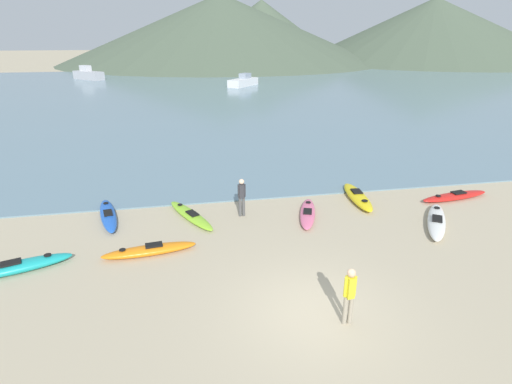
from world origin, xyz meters
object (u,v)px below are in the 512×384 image
at_px(moored_boat_0, 88,75).
at_px(moored_boat_2, 243,82).
at_px(person_near_foreground, 349,293).
at_px(kayak_on_sand_7, 191,215).
at_px(kayak_on_sand_4, 308,213).
at_px(kayak_on_sand_1, 108,215).
at_px(kayak_on_sand_0, 437,221).
at_px(kayak_on_sand_5, 18,267).
at_px(person_near_waterline, 242,195).
at_px(kayak_on_sand_6, 358,197).
at_px(kayak_on_sand_2, 150,250).
at_px(kayak_on_sand_3, 455,196).

distance_m(moored_boat_0, moored_boat_2, 26.56).
bearing_deg(person_near_foreground, kayak_on_sand_7, 117.53).
height_order(kayak_on_sand_4, kayak_on_sand_7, kayak_on_sand_4).
distance_m(kayak_on_sand_4, person_near_foreground, 6.42).
bearing_deg(person_near_foreground, kayak_on_sand_4, 81.30).
bearing_deg(kayak_on_sand_7, kayak_on_sand_1, 170.47).
height_order(kayak_on_sand_1, person_near_foreground, person_near_foreground).
xyz_separation_m(kayak_on_sand_1, moored_boat_2, (12.00, 41.69, 0.49)).
bearing_deg(kayak_on_sand_0, kayak_on_sand_5, -177.84).
relative_size(kayak_on_sand_4, person_near_waterline, 1.88).
distance_m(kayak_on_sand_5, kayak_on_sand_7, 6.08).
height_order(kayak_on_sand_6, moored_boat_0, moored_boat_0).
distance_m(kayak_on_sand_2, kayak_on_sand_7, 2.96).
height_order(kayak_on_sand_4, moored_boat_0, moored_boat_0).
bearing_deg(kayak_on_sand_0, kayak_on_sand_4, 160.03).
bearing_deg(person_near_waterline, kayak_on_sand_7, 175.09).
distance_m(kayak_on_sand_6, kayak_on_sand_7, 7.27).
distance_m(person_near_foreground, person_near_waterline, 7.01).
bearing_deg(moored_boat_2, kayak_on_sand_3, -86.27).
xyz_separation_m(kayak_on_sand_1, kayak_on_sand_7, (3.20, -0.54, -0.03)).
height_order(kayak_on_sand_0, moored_boat_2, moored_boat_2).
bearing_deg(kayak_on_sand_1, moored_boat_0, 101.37).
bearing_deg(kayak_on_sand_6, moored_boat_0, 111.36).
bearing_deg(kayak_on_sand_6, kayak_on_sand_2, -160.59).
height_order(kayak_on_sand_2, person_near_foreground, person_near_foreground).
relative_size(kayak_on_sand_3, moored_boat_2, 0.64).
bearing_deg(kayak_on_sand_6, moored_boat_2, 87.88).
bearing_deg(kayak_on_sand_1, kayak_on_sand_6, -0.35).
bearing_deg(moored_boat_2, moored_boat_0, 150.16).
height_order(kayak_on_sand_7, moored_boat_2, moored_boat_2).
bearing_deg(kayak_on_sand_0, kayak_on_sand_1, 166.82).
xyz_separation_m(kayak_on_sand_0, kayak_on_sand_6, (-1.95, 2.84, 0.01)).
bearing_deg(moored_boat_0, moored_boat_2, -29.84).
height_order(kayak_on_sand_6, person_near_foreground, person_near_foreground).
height_order(kayak_on_sand_2, kayak_on_sand_7, kayak_on_sand_2).
xyz_separation_m(kayak_on_sand_3, kayak_on_sand_4, (-6.95, -0.52, -0.01)).
bearing_deg(kayak_on_sand_5, kayak_on_sand_0, 2.16).
relative_size(person_near_foreground, moored_boat_0, 0.29).
bearing_deg(kayak_on_sand_5, kayak_on_sand_7, 28.66).
height_order(kayak_on_sand_7, person_near_foreground, person_near_foreground).
distance_m(kayak_on_sand_4, kayak_on_sand_5, 10.19).
relative_size(kayak_on_sand_4, moored_boat_2, 0.55).
xyz_separation_m(kayak_on_sand_1, person_near_waterline, (5.23, -0.71, 0.74)).
relative_size(kayak_on_sand_1, kayak_on_sand_3, 0.96).
height_order(kayak_on_sand_3, kayak_on_sand_4, kayak_on_sand_3).
bearing_deg(person_near_waterline, person_near_foreground, -76.68).
bearing_deg(moored_boat_0, kayak_on_sand_4, -71.44).
distance_m(kayak_on_sand_0, kayak_on_sand_1, 12.74).
xyz_separation_m(kayak_on_sand_5, moored_boat_2, (14.14, 45.14, 0.48)).
height_order(kayak_on_sand_6, kayak_on_sand_7, kayak_on_sand_6).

